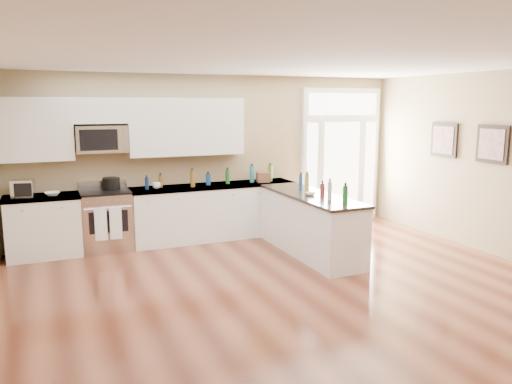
# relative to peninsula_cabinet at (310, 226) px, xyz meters

# --- Properties ---
(ground) EXTENTS (8.00, 8.00, 0.00)m
(ground) POSITION_rel_peninsula_cabinet_xyz_m (-0.93, -2.24, -0.43)
(ground) COLOR #532617
(room_shell) EXTENTS (8.00, 8.00, 8.00)m
(room_shell) POSITION_rel_peninsula_cabinet_xyz_m (-0.93, -2.24, 1.27)
(room_shell) COLOR tan
(room_shell) RESTS_ON ground
(back_cabinet_left) EXTENTS (1.10, 0.66, 0.94)m
(back_cabinet_left) POSITION_rel_peninsula_cabinet_xyz_m (-3.80, 1.45, 0.00)
(back_cabinet_left) COLOR white
(back_cabinet_left) RESTS_ON ground
(back_cabinet_right) EXTENTS (2.85, 0.66, 0.94)m
(back_cabinet_right) POSITION_rel_peninsula_cabinet_xyz_m (-1.08, 1.45, 0.00)
(back_cabinet_right) COLOR white
(back_cabinet_right) RESTS_ON ground
(peninsula_cabinet) EXTENTS (0.69, 2.32, 0.94)m
(peninsula_cabinet) POSITION_rel_peninsula_cabinet_xyz_m (0.00, 0.00, 0.00)
(peninsula_cabinet) COLOR white
(peninsula_cabinet) RESTS_ON ground
(upper_cabinet_left) EXTENTS (1.04, 0.33, 0.95)m
(upper_cabinet_left) POSITION_rel_peninsula_cabinet_xyz_m (-3.81, 1.59, 1.49)
(upper_cabinet_left) COLOR white
(upper_cabinet_left) RESTS_ON room_shell
(upper_cabinet_right) EXTENTS (1.94, 0.33, 0.95)m
(upper_cabinet_right) POSITION_rel_peninsula_cabinet_xyz_m (-1.50, 1.59, 1.49)
(upper_cabinet_right) COLOR white
(upper_cabinet_right) RESTS_ON room_shell
(upper_cabinet_short) EXTENTS (0.82, 0.33, 0.40)m
(upper_cabinet_short) POSITION_rel_peninsula_cabinet_xyz_m (-2.88, 1.59, 1.77)
(upper_cabinet_short) COLOR white
(upper_cabinet_short) RESTS_ON room_shell
(microwave) EXTENTS (0.78, 0.41, 0.42)m
(microwave) POSITION_rel_peninsula_cabinet_xyz_m (-2.88, 1.56, 1.33)
(microwave) COLOR silver
(microwave) RESTS_ON room_shell
(entry_door) EXTENTS (1.70, 0.10, 2.60)m
(entry_door) POSITION_rel_peninsula_cabinet_xyz_m (1.62, 1.71, 0.87)
(entry_door) COLOR white
(entry_door) RESTS_ON ground
(wall_art_near) EXTENTS (0.05, 0.58, 0.58)m
(wall_art_near) POSITION_rel_peninsula_cabinet_xyz_m (2.54, -0.04, 1.27)
(wall_art_near) COLOR black
(wall_art_near) RESTS_ON room_shell
(wall_art_far) EXTENTS (0.05, 0.58, 0.58)m
(wall_art_far) POSITION_rel_peninsula_cabinet_xyz_m (2.54, -1.04, 1.27)
(wall_art_far) COLOR black
(wall_art_far) RESTS_ON room_shell
(kitchen_range) EXTENTS (0.76, 0.68, 1.08)m
(kitchen_range) POSITION_rel_peninsula_cabinet_xyz_m (-2.88, 1.45, 0.05)
(kitchen_range) COLOR silver
(kitchen_range) RESTS_ON ground
(stockpot) EXTENTS (0.31, 0.31, 0.21)m
(stockpot) POSITION_rel_peninsula_cabinet_xyz_m (-2.76, 1.54, 0.62)
(stockpot) COLOR black
(stockpot) RESTS_ON kitchen_range
(toaster_oven) EXTENTS (0.34, 0.29, 0.26)m
(toaster_oven) POSITION_rel_peninsula_cabinet_xyz_m (-4.04, 1.42, 0.64)
(toaster_oven) COLOR silver
(toaster_oven) RESTS_ON back_cabinet_left
(cardboard_box) EXTENTS (0.24, 0.19, 0.18)m
(cardboard_box) POSITION_rel_peninsula_cabinet_xyz_m (-0.19, 1.37, 0.59)
(cardboard_box) COLOR brown
(cardboard_box) RESTS_ON back_cabinet_right
(bowl_left) EXTENTS (0.25, 0.25, 0.05)m
(bowl_left) POSITION_rel_peninsula_cabinet_xyz_m (-3.64, 1.41, 0.53)
(bowl_left) COLOR white
(bowl_left) RESTS_ON back_cabinet_left
(bowl_peninsula) EXTENTS (0.17, 0.17, 0.05)m
(bowl_peninsula) POSITION_rel_peninsula_cabinet_xyz_m (-0.06, -0.11, 0.53)
(bowl_peninsula) COLOR white
(bowl_peninsula) RESTS_ON peninsula_cabinet
(cup_counter) EXTENTS (0.13, 0.13, 0.10)m
(cup_counter) POSITION_rel_peninsula_cabinet_xyz_m (-2.07, 1.42, 0.56)
(cup_counter) COLOR white
(cup_counter) RESTS_ON back_cabinet_right
(counter_bottles) EXTENTS (2.39, 2.44, 0.30)m
(counter_bottles) POSITION_rel_peninsula_cabinet_xyz_m (-0.58, 0.84, 0.63)
(counter_bottles) COLOR #19591E
(counter_bottles) RESTS_ON back_cabinet_right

